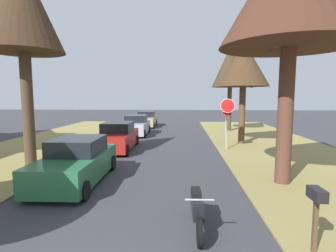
% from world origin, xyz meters
% --- Properties ---
extents(stop_sign_far, '(0.82, 0.79, 2.90)m').
position_xyz_m(stop_sign_far, '(4.11, 13.30, 2.14)').
color(stop_sign_far, '#9EA0A5').
rests_on(stop_sign_far, grass_verge_right).
extents(street_tree_right_mid_b, '(3.24, 3.24, 6.46)m').
position_xyz_m(street_tree_right_mid_b, '(5.39, 15.30, 5.04)').
color(street_tree_right_mid_b, brown).
rests_on(street_tree_right_mid_b, grass_verge_right).
extents(street_tree_right_far, '(3.20, 3.20, 7.44)m').
position_xyz_m(street_tree_right_far, '(5.72, 21.89, 5.64)').
color(street_tree_right_far, '#493E29').
rests_on(street_tree_right_far, grass_verge_right).
extents(street_tree_left_mid_a, '(3.24, 3.24, 8.66)m').
position_xyz_m(street_tree_left_mid_a, '(-5.00, 9.03, 6.69)').
color(street_tree_left_mid_a, '#493625').
rests_on(street_tree_left_mid_a, grass_verge_left).
extents(parked_sedan_green, '(2.02, 4.43, 1.57)m').
position_xyz_m(parked_sedan_green, '(-2.20, 7.20, 0.72)').
color(parked_sedan_green, '#28663D').
rests_on(parked_sedan_green, ground).
extents(parked_sedan_red, '(2.02, 4.43, 1.57)m').
position_xyz_m(parked_sedan_red, '(-2.20, 13.08, 0.72)').
color(parked_sedan_red, red).
rests_on(parked_sedan_red, ground).
extents(parked_sedan_silver, '(2.02, 4.43, 1.57)m').
position_xyz_m(parked_sedan_silver, '(-2.20, 19.19, 0.72)').
color(parked_sedan_silver, '#BCBCC1').
rests_on(parked_sedan_silver, ground).
extents(parked_sedan_tan, '(2.02, 4.43, 1.57)m').
position_xyz_m(parked_sedan_tan, '(-2.18, 25.13, 0.72)').
color(parked_sedan_tan, tan).
rests_on(parked_sedan_tan, ground).
extents(parked_motorcycle, '(0.60, 2.05, 0.97)m').
position_xyz_m(parked_motorcycle, '(1.93, 4.05, 0.48)').
color(parked_motorcycle, black).
rests_on(parked_motorcycle, ground).
extents(curbside_mailbox, '(0.22, 0.44, 1.27)m').
position_xyz_m(curbside_mailbox, '(4.16, 3.17, 1.06)').
color(curbside_mailbox, brown).
rests_on(curbside_mailbox, grass_verge_right).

